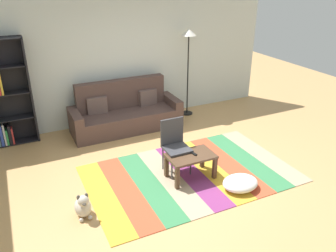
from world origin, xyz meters
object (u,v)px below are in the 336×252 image
object	(u,v)px
pouf	(240,183)
tv_remote	(193,153)
coffee_table	(191,159)
couch	(125,113)
folding_chair	(174,141)
dog	(83,206)
standing_lamp	(189,44)

from	to	relation	value
pouf	tv_remote	distance (m)	0.85
coffee_table	tv_remote	bearing A→B (deg)	15.30
coffee_table	pouf	xyz separation A→B (m)	(0.53, -0.61, -0.23)
couch	folding_chair	distance (m)	1.96
tv_remote	folding_chair	distance (m)	0.38
coffee_table	dog	size ratio (longest dim) A/B	1.89
folding_chair	coffee_table	bearing A→B (deg)	-34.76
standing_lamp	tv_remote	bearing A→B (deg)	-116.45
pouf	standing_lamp	xyz separation A→B (m)	(0.70, 3.01, 1.51)
standing_lamp	couch	bearing A→B (deg)	-174.84
pouf	standing_lamp	size ratio (longest dim) A/B	0.29
dog	standing_lamp	bearing A→B (deg)	40.89
dog	standing_lamp	size ratio (longest dim) A/B	0.21
dog	pouf	bearing A→B (deg)	-9.89
tv_remote	folding_chair	xyz separation A→B (m)	(-0.18, 0.31, 0.11)
dog	couch	bearing A→B (deg)	59.28
couch	coffee_table	size ratio (longest dim) A/B	3.01
standing_lamp	pouf	bearing A→B (deg)	-103.17
coffee_table	folding_chair	world-z (taller)	folding_chair
couch	pouf	size ratio (longest dim) A/B	4.00
coffee_table	folding_chair	bearing A→B (deg)	111.11
couch	tv_remote	xyz separation A→B (m)	(0.36, -2.25, 0.09)
tv_remote	folding_chair	world-z (taller)	folding_chair
tv_remote	pouf	bearing A→B (deg)	-61.93
coffee_table	pouf	size ratio (longest dim) A/B	1.33
coffee_table	tv_remote	size ratio (longest dim) A/B	5.00
couch	standing_lamp	bearing A→B (deg)	5.16
coffee_table	tv_remote	xyz separation A→B (m)	(0.05, 0.01, 0.09)
couch	pouf	xyz separation A→B (m)	(0.84, -2.87, -0.23)
pouf	tv_remote	xyz separation A→B (m)	(-0.48, 0.62, 0.32)
coffee_table	standing_lamp	xyz separation A→B (m)	(1.24, 2.40, 1.28)
couch	dog	distance (m)	2.88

